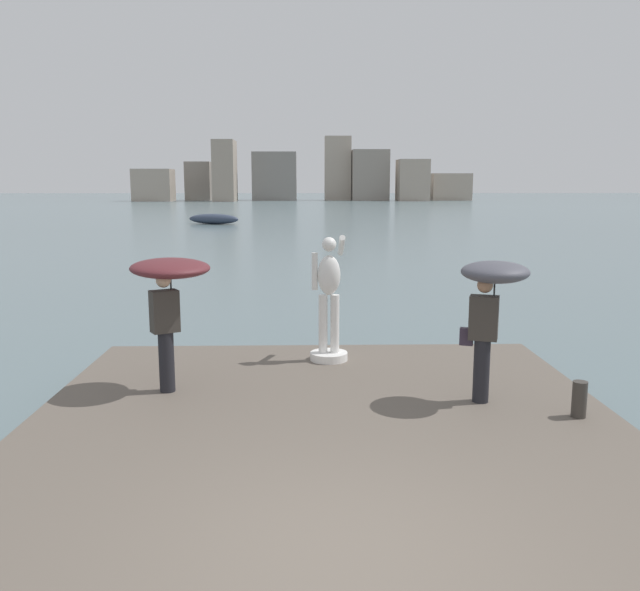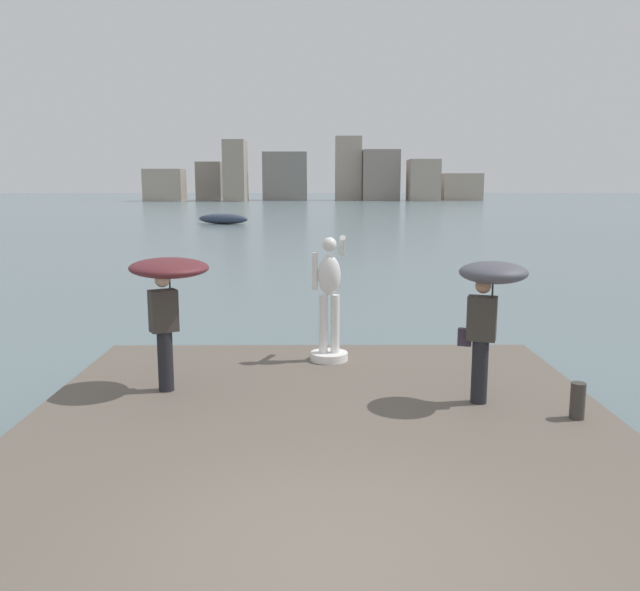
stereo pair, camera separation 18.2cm
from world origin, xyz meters
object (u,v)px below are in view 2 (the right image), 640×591
object	(u,v)px
onlooker_right	(489,294)
boat_far	(223,219)
statue_white_figure	(329,306)
onlooker_left	(168,283)
mooring_bollard	(578,401)

from	to	relation	value
onlooker_right	boat_far	bearing A→B (deg)	102.18
onlooker_right	boat_far	world-z (taller)	onlooker_right
statue_white_figure	onlooker_left	bearing A→B (deg)	-145.95
statue_white_figure	onlooker_right	distance (m)	3.10
onlooker_right	onlooker_left	bearing A→B (deg)	171.82
onlooker_right	mooring_bollard	world-z (taller)	onlooker_right
statue_white_figure	boat_far	world-z (taller)	statue_white_figure
onlooker_left	boat_far	xyz separation A→B (m)	(-5.68, 46.21, -1.53)
statue_white_figure	boat_far	xyz separation A→B (m)	(-8.02, 44.63, -0.89)
statue_white_figure	boat_far	bearing A→B (deg)	100.19
statue_white_figure	boat_far	distance (m)	45.36
onlooker_left	boat_far	bearing A→B (deg)	97.01
boat_far	statue_white_figure	bearing A→B (deg)	-79.81
statue_white_figure	onlooker_right	size ratio (longest dim) A/B	1.09
onlooker_left	onlooker_right	size ratio (longest dim) A/B	0.99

